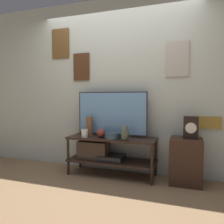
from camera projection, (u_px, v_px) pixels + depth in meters
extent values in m
plane|color=#846647|center=(106.00, 181.00, 3.02)|extent=(12.00, 12.00, 0.00)
cube|color=beige|center=(117.00, 85.00, 3.44)|extent=(6.40, 0.06, 2.70)
cube|color=#B7B2A8|center=(177.00, 59.00, 3.09)|extent=(0.32, 0.02, 0.50)
cube|color=white|center=(177.00, 59.00, 3.08)|extent=(0.28, 0.01, 0.46)
cube|color=#4C2D19|center=(81.00, 67.00, 3.57)|extent=(0.28, 0.02, 0.44)
cube|color=#BCB299|center=(81.00, 67.00, 3.57)|extent=(0.25, 0.01, 0.41)
cube|color=olive|center=(205.00, 122.00, 3.02)|extent=(0.43, 0.02, 0.17)
cube|color=slate|center=(205.00, 122.00, 3.01)|extent=(0.39, 0.01, 0.13)
cube|color=brown|center=(61.00, 44.00, 3.67)|extent=(0.32, 0.02, 0.49)
cube|color=#BCB299|center=(60.00, 44.00, 3.67)|extent=(0.28, 0.01, 0.46)
cube|color=black|center=(112.00, 138.00, 3.23)|extent=(1.31, 0.45, 0.03)
cube|color=black|center=(112.00, 161.00, 3.26)|extent=(1.31, 0.45, 0.03)
cylinder|color=black|center=(68.00, 156.00, 3.27)|extent=(0.04, 0.04, 0.57)
cylinder|color=black|center=(152.00, 164.00, 2.87)|extent=(0.04, 0.04, 0.57)
cylinder|color=black|center=(80.00, 150.00, 3.64)|extent=(0.04, 0.04, 0.57)
cylinder|color=black|center=(156.00, 156.00, 3.23)|extent=(0.04, 0.04, 0.57)
cube|color=black|center=(112.00, 157.00, 3.25)|extent=(0.36, 0.31, 0.07)
cube|color=#47382D|center=(94.00, 150.00, 3.34)|extent=(0.46, 0.25, 0.26)
cylinder|color=#333338|center=(94.00, 134.00, 3.43)|extent=(0.05, 0.05, 0.02)
cylinder|color=#333338|center=(131.00, 136.00, 3.24)|extent=(0.05, 0.05, 0.02)
cube|color=#333338|center=(112.00, 113.00, 3.31)|extent=(1.09, 0.04, 0.65)
cube|color=#6B9ED1|center=(112.00, 113.00, 3.30)|extent=(1.05, 0.01, 0.62)
sphere|color=brown|center=(101.00, 133.00, 3.21)|extent=(0.13, 0.13, 0.13)
cylinder|color=brown|center=(90.00, 126.00, 3.33)|extent=(0.10, 0.10, 0.30)
ellipsoid|color=#4C5647|center=(125.00, 132.00, 2.98)|extent=(0.11, 0.15, 0.22)
cylinder|color=#2D4251|center=(112.00, 136.00, 3.10)|extent=(0.21, 0.21, 0.09)
cylinder|color=silver|center=(85.00, 133.00, 3.23)|extent=(0.09, 0.09, 0.12)
cube|color=#382319|center=(186.00, 161.00, 2.94)|extent=(0.42, 0.39, 0.61)
cube|color=black|center=(191.00, 127.00, 2.90)|extent=(0.19, 0.10, 0.30)
cylinder|color=white|center=(191.00, 128.00, 2.84)|extent=(0.14, 0.01, 0.14)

